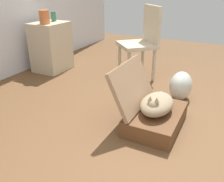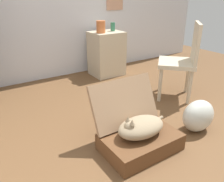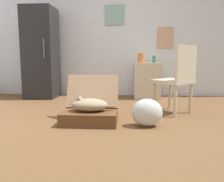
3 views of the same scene
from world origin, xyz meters
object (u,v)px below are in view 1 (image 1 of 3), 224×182
object	(u,v)px
cat	(157,104)
side_table	(51,47)
suitcase_base	(156,119)
plastic_bag_white	(181,86)
vase_short	(54,16)
chair	(142,40)
vase_tall	(44,17)

from	to	relation	value
cat	side_table	size ratio (longest dim) A/B	0.74
suitcase_base	cat	world-z (taller)	cat
plastic_bag_white	vase_short	xyz separation A→B (m)	(0.28, 1.97, 0.61)
suitcase_base	chair	world-z (taller)	chair
cat	side_table	world-z (taller)	side_table
suitcase_base	vase_short	xyz separation A→B (m)	(0.96, 1.90, 0.70)
suitcase_base	vase_tall	distance (m)	2.11
plastic_bag_white	vase_tall	distance (m)	2.02
plastic_bag_white	vase_short	bearing A→B (deg)	81.92
side_table	cat	bearing A→B (deg)	-113.91
vase_short	plastic_bag_white	bearing A→B (deg)	-98.08
suitcase_base	chair	xyz separation A→B (m)	(1.15, 0.59, 0.45)
chair	cat	bearing A→B (deg)	-17.17
plastic_bag_white	side_table	xyz separation A→B (m)	(0.15, 1.96, 0.19)
chair	plastic_bag_white	bearing A→B (deg)	10.18
cat	vase_tall	bearing A→B (deg)	68.90
plastic_bag_white	side_table	bearing A→B (deg)	85.53
side_table	chair	world-z (taller)	chair
plastic_bag_white	vase_tall	world-z (taller)	vase_tall
side_table	vase_tall	bearing A→B (deg)	-160.33
side_table	plastic_bag_white	bearing A→B (deg)	-94.47
suitcase_base	side_table	bearing A→B (deg)	66.25
vase_tall	side_table	bearing A→B (deg)	19.67
cat	vase_tall	size ratio (longest dim) A/B	2.86
plastic_bag_white	vase_tall	bearing A→B (deg)	89.18
cat	side_table	xyz separation A→B (m)	(0.84, 1.90, 0.12)
plastic_bag_white	side_table	world-z (taller)	side_table
suitcase_base	cat	distance (m)	0.16
suitcase_base	plastic_bag_white	size ratio (longest dim) A/B	1.85
vase_short	suitcase_base	bearing A→B (deg)	-116.78
vase_tall	vase_short	distance (m)	0.26
vase_tall	vase_short	xyz separation A→B (m)	(0.25, 0.05, -0.02)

